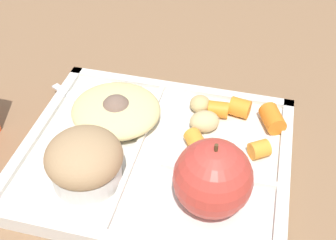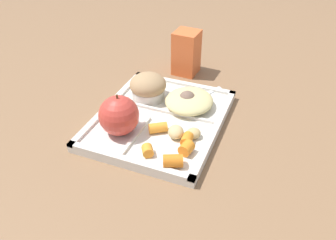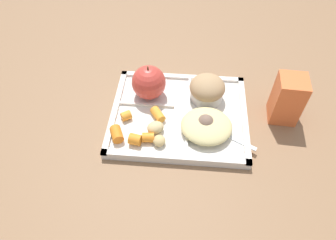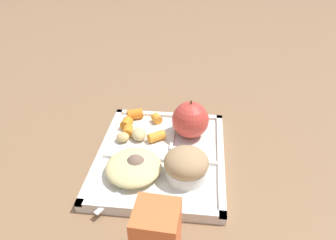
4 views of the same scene
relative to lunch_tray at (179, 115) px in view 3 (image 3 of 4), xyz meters
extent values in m
plane|color=#846042|center=(0.00, 0.00, -0.01)|extent=(6.00, 6.00, 0.00)
cube|color=silver|center=(0.00, 0.00, 0.00)|extent=(0.31, 0.25, 0.01)
cube|color=silver|center=(0.00, -0.12, 0.01)|extent=(0.31, 0.01, 0.01)
cube|color=silver|center=(0.00, 0.12, 0.01)|extent=(0.31, 0.01, 0.01)
cube|color=silver|center=(-0.15, 0.00, 0.01)|extent=(0.01, 0.25, 0.01)
cube|color=silver|center=(0.15, 0.00, 0.01)|extent=(0.01, 0.25, 0.01)
cube|color=silver|center=(0.02, 0.00, 0.01)|extent=(0.01, 0.23, 0.01)
cube|color=silver|center=(-0.08, 0.02, 0.01)|extent=(0.13, 0.01, 0.01)
sphere|color=#C63D33|center=(-0.07, 0.05, 0.05)|extent=(0.08, 0.08, 0.08)
cylinder|color=#4C381E|center=(-0.07, 0.05, 0.09)|extent=(0.00, 0.00, 0.01)
cylinder|color=silver|center=(0.06, 0.05, 0.02)|extent=(0.08, 0.08, 0.02)
ellipsoid|color=tan|center=(0.06, 0.05, 0.04)|extent=(0.08, 0.08, 0.05)
cylinder|color=orange|center=(-0.06, -0.08, 0.02)|extent=(0.03, 0.02, 0.02)
cylinder|color=orange|center=(-0.12, -0.02, 0.02)|extent=(0.03, 0.03, 0.02)
cylinder|color=orange|center=(-0.05, -0.02, 0.02)|extent=(0.04, 0.04, 0.02)
cylinder|color=orange|center=(-0.13, -0.08, 0.02)|extent=(0.04, 0.04, 0.02)
cylinder|color=orange|center=(-0.09, -0.09, 0.02)|extent=(0.03, 0.03, 0.02)
ellipsoid|color=tan|center=(-0.05, -0.05, 0.02)|extent=(0.05, 0.04, 0.02)
ellipsoid|color=tan|center=(-0.04, -0.09, 0.02)|extent=(0.03, 0.03, 0.02)
ellipsoid|color=#D6C684|center=(0.06, -0.04, 0.02)|extent=(0.11, 0.11, 0.03)
sphere|color=#755B4C|center=(0.07, -0.05, 0.02)|extent=(0.03, 0.03, 0.03)
sphere|color=brown|center=(0.05, -0.06, 0.02)|extent=(0.03, 0.03, 0.03)
sphere|color=#755B4C|center=(0.06, -0.04, 0.03)|extent=(0.04, 0.04, 0.04)
cube|color=silver|center=(0.13, -0.07, 0.01)|extent=(0.08, 0.05, 0.00)
cube|color=silver|center=(0.08, -0.04, 0.01)|extent=(0.04, 0.03, 0.00)
cylinder|color=silver|center=(0.06, -0.02, 0.01)|extent=(0.02, 0.01, 0.00)
cylinder|color=silver|center=(0.05, -0.03, 0.01)|extent=(0.02, 0.01, 0.00)
cylinder|color=silver|center=(0.05, -0.03, 0.01)|extent=(0.02, 0.01, 0.00)
cube|color=orange|center=(0.24, 0.02, 0.05)|extent=(0.06, 0.06, 0.11)
camera|label=1|loc=(-0.10, 0.33, 0.37)|focal=46.10mm
camera|label=2|loc=(-0.55, -0.24, 0.43)|focal=37.08mm
camera|label=3|loc=(0.01, -0.46, 0.54)|focal=33.11mm
camera|label=4|loc=(0.52, 0.07, 0.43)|focal=35.33mm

